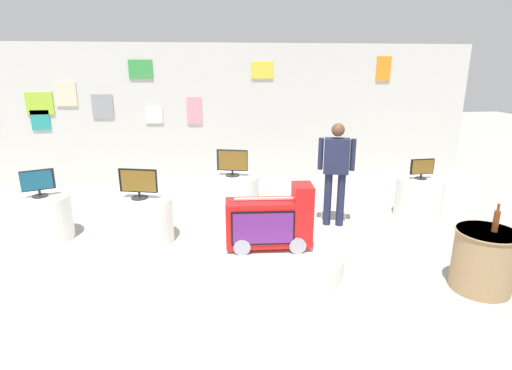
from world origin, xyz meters
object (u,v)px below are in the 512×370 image
main_display_pedestal (268,257)px  display_pedestal_far_right (142,220)px  novelty_firetruck_tv (271,223)px  tv_on_center_rear (422,168)px  display_pedestal_center_rear (418,198)px  display_pedestal_right_rear (44,218)px  side_table_round (483,260)px  shopper_browsing_near_truck (336,167)px  tv_on_right_rear (38,182)px  tv_on_far_right (138,183)px  tv_on_left_rear (232,162)px  display_pedestal_left_rear (233,194)px  bottle_on_side_table (496,220)px

main_display_pedestal → display_pedestal_far_right: size_ratio=2.10×
novelty_firetruck_tv → tv_on_center_rear: (2.78, 1.38, 0.23)m
display_pedestal_center_rear → display_pedestal_right_rear: (-5.86, -0.00, 0.00)m
side_table_round → novelty_firetruck_tv: bearing=159.1°
shopper_browsing_near_truck → display_pedestal_center_rear: bearing=5.5°
tv_on_right_rear → shopper_browsing_near_truck: size_ratio=0.26×
display_pedestal_center_rear → tv_on_right_rear: tv_on_right_rear is taller
display_pedestal_right_rear → novelty_firetruck_tv: bearing=-24.2°
novelty_firetruck_tv → side_table_round: 2.45m
main_display_pedestal → display_pedestal_right_rear: size_ratio=2.40×
tv_on_far_right → shopper_browsing_near_truck: shopper_browsing_near_truck is taller
display_pedestal_center_rear → side_table_round: 2.31m
display_pedestal_center_rear → novelty_firetruck_tv: bearing=-153.5°
tv_on_right_rear → display_pedestal_center_rear: bearing=0.1°
novelty_firetruck_tv → tv_on_right_rear: 3.39m
tv_on_left_rear → display_pedestal_left_rear: bearing=107.6°
bottle_on_side_table → display_pedestal_right_rear: bearing=157.3°
main_display_pedestal → tv_on_left_rear: bearing=96.5°
side_table_round → bottle_on_side_table: bearing=-12.7°
display_pedestal_center_rear → tv_on_center_rear: (-0.00, -0.00, 0.51)m
tv_on_far_right → bottle_on_side_table: (4.00, -1.96, -0.04)m
bottle_on_side_table → side_table_round: bearing=167.3°
tv_on_center_rear → tv_on_left_rear: bearing=167.5°
tv_on_center_rear → display_pedestal_far_right: 4.49m
display_pedestal_center_rear → bottle_on_side_table: (-0.44, -2.27, 0.51)m
tv_on_center_rear → side_table_round: bearing=-102.6°
novelty_firetruck_tv → tv_on_far_right: 2.00m
tv_on_far_right → display_pedestal_far_right: bearing=107.1°
tv_on_center_rear → display_pedestal_left_rear: bearing=167.4°
tv_on_far_right → display_pedestal_center_rear: bearing=4.0°
display_pedestal_center_rear → side_table_round: side_table_round is taller
display_pedestal_far_right → display_pedestal_left_rear: bearing=34.7°
tv_on_right_rear → tv_on_far_right: (1.41, -0.30, 0.02)m
display_pedestal_far_right → side_table_round: size_ratio=1.26×
tv_on_right_rear → bottle_on_side_table: (5.42, -2.26, -0.02)m
novelty_firetruck_tv → shopper_browsing_near_truck: bearing=44.6°
display_pedestal_right_rear → bottle_on_side_table: 5.89m
display_pedestal_left_rear → shopper_browsing_near_truck: (1.51, -0.82, 0.62)m
display_pedestal_left_rear → tv_on_far_right: bearing=-145.1°
tv_on_right_rear → shopper_browsing_near_truck: 4.34m
tv_on_right_rear → shopper_browsing_near_truck: (4.34, -0.14, 0.09)m
novelty_firetruck_tv → display_pedestal_center_rear: (2.78, 1.39, -0.28)m
main_display_pedestal → novelty_firetruck_tv: bearing=-23.5°
main_display_pedestal → tv_on_right_rear: (-3.06, 1.37, 0.73)m
display_pedestal_right_rear → shopper_browsing_near_truck: shopper_browsing_near_truck is taller
bottle_on_side_table → display_pedestal_center_rear: bearing=78.9°
display_pedestal_center_rear → display_pedestal_far_right: same height
tv_on_left_rear → bottle_on_side_table: (2.59, -2.94, -0.05)m
display_pedestal_far_right → bottle_on_side_table: bottle_on_side_table is taller
tv_on_left_rear → display_pedestal_center_rear: 3.16m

